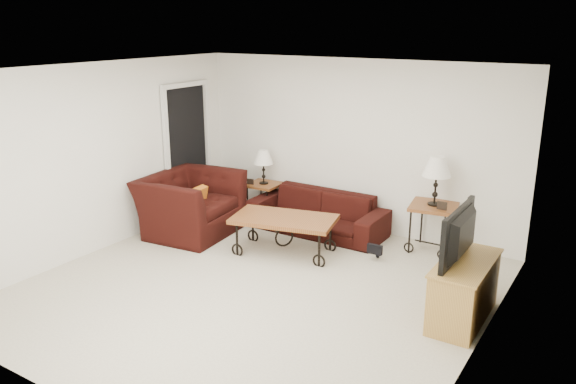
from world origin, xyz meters
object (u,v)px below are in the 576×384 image
(television, at_px, (467,235))
(backpack, at_px, (378,244))
(lamp_left, at_px, (264,167))
(tv_stand, at_px, (464,291))
(coffee_table, at_px, (284,235))
(armchair, at_px, (191,204))
(sofa, at_px, (317,213))
(side_table_left, at_px, (264,200))
(lamp_right, at_px, (436,181))
(side_table_right, at_px, (432,228))

(television, height_order, backpack, television)
(lamp_left, relative_size, tv_stand, 0.49)
(coffee_table, bearing_deg, armchair, -177.16)
(sofa, bearing_deg, television, -29.71)
(side_table_left, height_order, television, television)
(sofa, distance_m, lamp_left, 1.20)
(armchair, bearing_deg, lamp_right, -75.48)
(coffee_table, height_order, tv_stand, tv_stand)
(tv_stand, distance_m, television, 0.61)
(armchair, bearing_deg, backpack, -83.78)
(tv_stand, bearing_deg, armchair, 173.90)
(armchair, xyz_separation_m, tv_stand, (4.11, -0.44, -0.11))
(armchair, distance_m, backpack, 2.78)
(armchair, bearing_deg, side_table_left, -27.53)
(sofa, bearing_deg, armchair, -146.82)
(side_table_right, bearing_deg, backpack, -129.59)
(armchair, bearing_deg, coffee_table, -92.93)
(sofa, distance_m, armchair, 1.85)
(lamp_left, relative_size, lamp_right, 0.82)
(side_table_left, bearing_deg, side_table_right, 0.00)
(side_table_left, bearing_deg, coffee_table, -45.50)
(lamp_left, relative_size, coffee_table, 0.40)
(lamp_left, bearing_deg, side_table_left, 0.00)
(coffee_table, bearing_deg, sofa, 91.45)
(side_table_left, distance_m, television, 4.02)
(tv_stand, bearing_deg, side_table_left, 155.82)
(coffee_table, distance_m, television, 2.66)
(lamp_left, height_order, tv_stand, lamp_left)
(backpack, bearing_deg, lamp_right, 25.84)
(armchair, bearing_deg, tv_stand, -101.87)
(side_table_left, distance_m, backpack, 2.32)
(lamp_right, height_order, television, lamp_right)
(side_table_left, xyz_separation_m, backpack, (2.24, -0.61, -0.07))
(sofa, distance_m, lamp_right, 1.82)
(side_table_right, relative_size, armchair, 0.49)
(tv_stand, relative_size, television, 1.12)
(side_table_right, xyz_separation_m, tv_stand, (0.88, -1.63, -0.00))
(lamp_left, bearing_deg, coffee_table, -45.50)
(side_table_right, xyz_separation_m, lamp_left, (-2.75, 0.00, 0.48))
(backpack, bearing_deg, side_table_left, 140.07)
(tv_stand, distance_m, backpack, 1.73)
(sofa, height_order, coffee_table, sofa)
(sofa, relative_size, television, 2.09)
(lamp_right, xyz_separation_m, television, (0.86, -1.63, -0.06))
(lamp_left, bearing_deg, television, -24.29)
(side_table_right, height_order, tv_stand, side_table_right)
(side_table_right, distance_m, tv_stand, 1.85)
(armchair, height_order, tv_stand, armchair)
(coffee_table, distance_m, backpack, 1.25)
(lamp_right, bearing_deg, side_table_right, 0.00)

